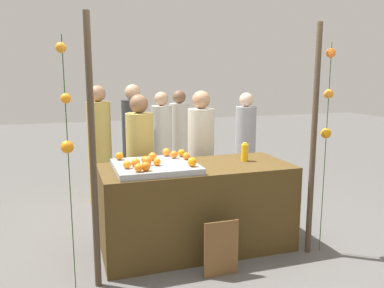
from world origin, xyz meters
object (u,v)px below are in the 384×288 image
(orange_1, at_px, (157,162))
(juice_bottle, at_px, (245,152))
(stall_counter, at_px, (196,207))
(orange_0, at_px, (186,156))
(vendor_left, at_px, (140,167))
(vendor_right, at_px, (201,161))
(chalkboard_sign, at_px, (221,249))

(orange_1, xyz_separation_m, juice_bottle, (1.01, 0.17, -0.00))
(juice_bottle, bearing_deg, stall_counter, -175.35)
(orange_0, bearing_deg, stall_counter, -22.95)
(orange_1, relative_size, vendor_left, 0.05)
(orange_1, xyz_separation_m, vendor_right, (0.75, 0.87, -0.23))
(chalkboard_sign, bearing_deg, juice_bottle, 51.43)
(orange_0, height_order, vendor_right, vendor_right)
(vendor_left, bearing_deg, orange_0, -62.99)
(juice_bottle, bearing_deg, vendor_left, 145.95)
(orange_0, distance_m, juice_bottle, 0.66)
(stall_counter, distance_m, chalkboard_sign, 0.66)
(orange_0, relative_size, orange_1, 1.00)
(juice_bottle, height_order, vendor_right, vendor_right)
(orange_0, relative_size, juice_bottle, 0.37)
(orange_1, bearing_deg, vendor_right, 49.25)
(orange_1, bearing_deg, vendor_left, 90.49)
(orange_0, xyz_separation_m, orange_1, (-0.34, -0.17, -0.00))
(chalkboard_sign, bearing_deg, orange_1, 132.07)
(juice_bottle, bearing_deg, orange_1, -170.34)
(stall_counter, bearing_deg, chalkboard_sign, -88.26)
(stall_counter, distance_m, orange_0, 0.55)
(stall_counter, xyz_separation_m, orange_0, (-0.10, 0.04, 0.54))
(orange_1, bearing_deg, stall_counter, 15.83)
(stall_counter, xyz_separation_m, orange_1, (-0.44, -0.13, 0.54))
(orange_1, distance_m, chalkboard_sign, 1.00)
(stall_counter, bearing_deg, orange_1, -164.17)
(orange_0, height_order, juice_bottle, juice_bottle)
(orange_0, xyz_separation_m, vendor_right, (0.41, 0.71, -0.23))
(orange_1, xyz_separation_m, vendor_left, (-0.01, 0.86, -0.24))
(orange_0, bearing_deg, vendor_right, 59.94)
(stall_counter, xyz_separation_m, vendor_right, (0.31, 0.75, 0.31))
(orange_0, relative_size, vendor_left, 0.05)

